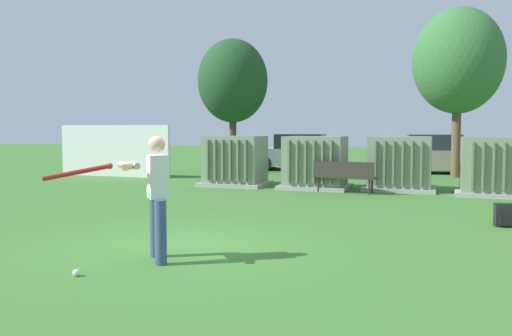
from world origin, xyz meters
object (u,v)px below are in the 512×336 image
object	(u,v)px
transformer_west	(235,161)
backpack	(504,215)
park_bench	(344,175)
sports_ball	(76,273)
parked_car_leftmost	(298,153)
parked_car_left_of_center	(431,155)
transformer_mid_west	(315,163)
transformer_east	(496,167)
transformer_mid_east	(400,164)
batter	(153,191)

from	to	relation	value
transformer_west	backpack	distance (m)	9.13
park_bench	sports_ball	bearing A→B (deg)	-99.61
transformer_west	backpack	size ratio (longest dim) A/B	4.77
parked_car_leftmost	parked_car_left_of_center	distance (m)	5.67
transformer_mid_west	transformer_east	bearing A→B (deg)	-0.71
transformer_mid_east	batter	bearing A→B (deg)	-104.48
backpack	batter	bearing A→B (deg)	-137.59
sports_ball	parked_car_left_of_center	xyz separation A→B (m)	(3.88, 18.02, 0.71)
transformer_west	parked_car_left_of_center	size ratio (longest dim) A/B	0.48
parked_car_leftmost	transformer_mid_east	bearing A→B (deg)	-54.05
parked_car_leftmost	parked_car_left_of_center	bearing A→B (deg)	2.13
transformer_mid_east	park_bench	distance (m)	1.93
transformer_mid_west	parked_car_leftmost	world-z (taller)	same
transformer_east	parked_car_leftmost	size ratio (longest dim) A/B	0.49
park_bench	parked_car_leftmost	distance (m)	8.72
transformer_mid_west	transformer_west	bearing A→B (deg)	179.78
sports_ball	backpack	xyz separation A→B (m)	(5.42, 5.48, 0.17)
backpack	parked_car_leftmost	xyz separation A→B (m)	(-7.20, 12.33, 0.54)
park_bench	transformer_east	bearing A→B (deg)	11.41
transformer_mid_west	parked_car_left_of_center	distance (m)	8.03
transformer_west	park_bench	size ratio (longest dim) A/B	1.14
transformer_mid_east	transformer_east	world-z (taller)	same
transformer_mid_west	sports_ball	xyz separation A→B (m)	(-0.61, -10.69, -0.74)
transformer_east	backpack	distance (m)	5.19
transformer_mid_east	sports_ball	distance (m)	11.51
transformer_west	sports_ball	bearing A→B (deg)	-79.17
transformer_mid_east	transformer_east	size ratio (longest dim) A/B	1.00
transformer_west	batter	bearing A→B (deg)	-75.15
batter	parked_car_leftmost	size ratio (longest dim) A/B	0.41
transformer_east	backpack	world-z (taller)	transformer_east
batter	sports_ball	distance (m)	1.47
transformer_west	transformer_mid_east	xyz separation A→B (m)	(5.16, 0.35, 0.00)
transformer_mid_west	backpack	distance (m)	7.11
park_bench	sports_ball	world-z (taller)	park_bench
transformer_west	park_bench	bearing A→B (deg)	-13.53
backpack	parked_car_leftmost	bearing A→B (deg)	120.29
transformer_east	parked_car_leftmost	bearing A→B (deg)	136.24
transformer_mid_east	backpack	world-z (taller)	transformer_mid_east
sports_ball	parked_car_leftmost	xyz separation A→B (m)	(-1.79, 17.81, 0.71)
batter	backpack	bearing A→B (deg)	42.41
transformer_mid_east	transformer_west	bearing A→B (deg)	-176.09
park_bench	batter	world-z (taller)	batter
transformer_west	backpack	bearing A→B (deg)	-34.96
park_bench	parked_car_left_of_center	bearing A→B (deg)	74.90
backpack	transformer_east	bearing A→B (deg)	86.64
transformer_mid_east	backpack	distance (m)	6.06
sports_ball	backpack	size ratio (longest dim) A/B	0.20
transformer_west	batter	size ratio (longest dim) A/B	1.21
transformer_west	sports_ball	distance (m)	10.92
batter	backpack	xyz separation A→B (m)	(4.90, 4.47, -0.76)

